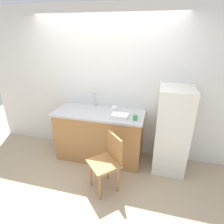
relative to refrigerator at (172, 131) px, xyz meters
name	(u,v)px	position (x,y,z in m)	size (l,w,h in m)	color
ground_plane	(91,180)	(-1.19, -0.67, -0.73)	(8.00, 8.00, 0.00)	tan
back_wall	(107,85)	(-1.19, 0.33, 0.59)	(4.80, 0.10, 2.65)	silver
cabinet_base	(100,136)	(-1.25, -0.02, -0.28)	(1.54, 0.60, 0.89)	#A87542
countertop	(99,113)	(-1.25, -0.02, 0.18)	(1.58, 0.64, 0.04)	#B7B7BC
faucet	(95,100)	(-1.41, 0.23, 0.33)	(0.02, 0.02, 0.26)	#B7B7BC
refrigerator	(172,131)	(0.00, 0.00, 0.00)	(0.52, 0.57, 1.46)	silver
chair	(107,161)	(-0.90, -0.72, -0.23)	(0.57, 0.57, 0.89)	#A87542
dish_tray	(120,116)	(-0.85, -0.12, 0.23)	(0.28, 0.20, 0.05)	white
cup_green	(135,117)	(-0.60, -0.17, 0.25)	(0.07, 0.07, 0.09)	green
cup_white	(114,109)	(-0.99, 0.05, 0.25)	(0.08, 0.08, 0.10)	white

